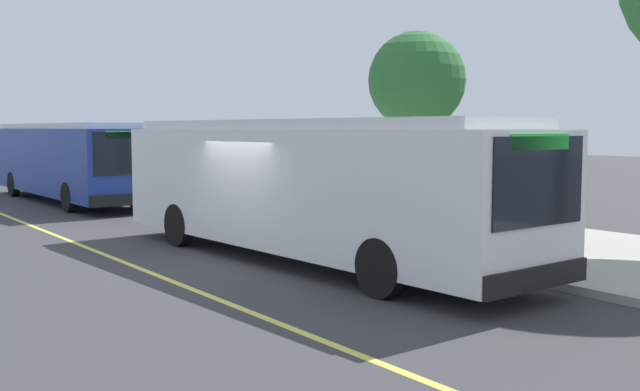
{
  "coord_description": "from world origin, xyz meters",
  "views": [
    {
      "loc": [
        13.32,
        -7.78,
        2.77
      ],
      "look_at": [
        1.35,
        0.81,
        1.44
      ],
      "focal_mm": 41.83,
      "sensor_mm": 36.0,
      "label": 1
    }
  ],
  "objects": [
    {
      "name": "ground_plane",
      "position": [
        0.0,
        0.0,
        0.0
      ],
      "size": [
        120.0,
        120.0,
        0.0
      ],
      "primitive_type": "plane",
      "color": "#38383A"
    },
    {
      "name": "sidewalk_curb",
      "position": [
        0.0,
        6.0,
        0.07
      ],
      "size": [
        44.0,
        6.4,
        0.15
      ],
      "primitive_type": "cube",
      "color": "#A8A399",
      "rests_on": "ground_plane"
    },
    {
      "name": "lane_stripe_center",
      "position": [
        0.0,
        -2.2,
        0.0
      ],
      "size": [
        36.0,
        0.14,
        0.01
      ],
      "primitive_type": "cube",
      "color": "#E0D64C",
      "rests_on": "ground_plane"
    },
    {
      "name": "transit_bus_main",
      "position": [
        0.59,
        1.01,
        1.62
      ],
      "size": [
        11.55,
        3.15,
        2.95
      ],
      "color": "white",
      "rests_on": "ground_plane"
    },
    {
      "name": "transit_bus_second",
      "position": [
        -15.04,
        0.89,
        1.62
      ],
      "size": [
        11.85,
        2.66,
        2.95
      ],
      "color": "navy",
      "rests_on": "ground_plane"
    },
    {
      "name": "bus_shelter",
      "position": [
        0.88,
        6.05,
        1.92
      ],
      "size": [
        2.9,
        1.6,
        2.48
      ],
      "color": "#333338",
      "rests_on": "sidewalk_curb"
    },
    {
      "name": "waiting_bench",
      "position": [
        1.31,
        6.09,
        0.63
      ],
      "size": [
        1.6,
        0.48,
        0.95
      ],
      "color": "brown",
      "rests_on": "sidewalk_curb"
    },
    {
      "name": "route_sign_post",
      "position": [
        3.25,
        3.54,
        1.96
      ],
      "size": [
        0.44,
        0.08,
        2.8
      ],
      "color": "#333338",
      "rests_on": "sidewalk_curb"
    },
    {
      "name": "pedestrian_commuter",
      "position": [
        2.82,
        3.64,
        1.12
      ],
      "size": [
        0.24,
        0.4,
        1.69
      ],
      "color": "#282D47",
      "rests_on": "sidewalk_curb"
    },
    {
      "name": "street_tree_near_shelter",
      "position": [
        -3.87,
        8.25,
        4.22
      ],
      "size": [
        3.03,
        3.03,
        5.62
      ],
      "color": "brown",
      "rests_on": "sidewalk_curb"
    }
  ]
}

